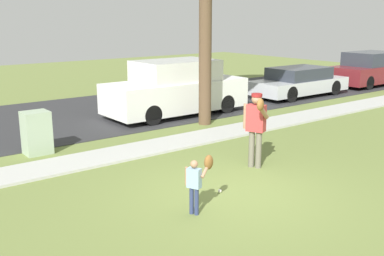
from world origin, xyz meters
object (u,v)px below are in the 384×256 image
baseball (220,191)px  parked_sedan_silver (299,82)px  person_child (198,177)px  person_adult (256,122)px  parked_van_white (176,89)px  utility_cabinet (37,133)px  parked_suv_maroon (370,69)px

baseball → parked_sedan_silver: bearing=32.6°
person_child → person_adult: bearing=0.5°
parked_van_white → baseball: bearing=-119.0°
parked_van_white → utility_cabinet: bearing=-162.9°
person_child → parked_suv_maroon: parked_suv_maroon is taller
utility_cabinet → person_adult: bearing=-49.4°
person_adult → person_child: person_adult is taller
person_child → parked_van_white: (4.51, 6.94, 0.24)m
person_adult → person_child: bearing=0.5°
person_adult → parked_van_white: (1.96, 5.79, -0.16)m
parked_suv_maroon → utility_cabinet: bearing=-174.8°
parked_sedan_silver → parked_van_white: bearing=179.2°
parked_van_white → parked_sedan_silver: size_ratio=1.09×
utility_cabinet → person_child: bearing=-79.6°
person_child → parked_van_white: parked_van_white is taller
person_child → utility_cabinet: bearing=76.4°
baseball → parked_van_white: 7.44m
parked_van_white → person_adult: bearing=-108.7°
person_adult → person_child: size_ratio=1.66×
person_adult → utility_cabinet: bearing=-73.4°
utility_cabinet → parked_sedan_silver: size_ratio=0.23×
parked_van_white → parked_sedan_silver: bearing=-0.8°
utility_cabinet → parked_suv_maroon: parked_suv_maroon is taller
person_adult → parked_suv_maroon: size_ratio=0.36×
parked_suv_maroon → baseball: bearing=-157.6°
baseball → parked_suv_maroon: parked_suv_maroon is taller
person_child → baseball: bearing=3.8°
person_adult → baseball: person_adult is taller
person_adult → parked_sedan_silver: (8.34, 5.70, -0.44)m
parked_van_white → parked_sedan_silver: 6.39m
parked_sedan_silver → parked_suv_maroon: (5.40, -0.02, 0.17)m
utility_cabinet → parked_sedan_silver: bearing=7.7°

